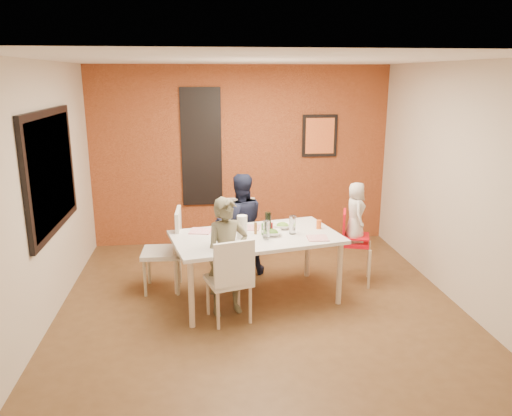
{
  "coord_description": "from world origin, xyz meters",
  "views": [
    {
      "loc": [
        -0.64,
        -5.26,
        2.54
      ],
      "look_at": [
        0.0,
        0.3,
        1.05
      ],
      "focal_mm": 35.0,
      "sensor_mm": 36.0,
      "label": 1
    }
  ],
  "objects": [
    {
      "name": "wine_glass_b",
      "position": [
        0.4,
        0.12,
        0.89
      ],
      "size": [
        0.08,
        0.08,
        0.22
      ],
      "primitive_type": "cylinder",
      "color": "silver",
      "rests_on": "dining_table"
    },
    {
      "name": "wine_glass_a",
      "position": [
        0.07,
        -0.05,
        0.89
      ],
      "size": [
        0.08,
        0.08,
        0.21
      ],
      "primitive_type": "cylinder",
      "color": "white",
      "rests_on": "dining_table"
    },
    {
      "name": "brick_accent_wall",
      "position": [
        0.0,
        2.23,
        1.35
      ],
      "size": [
        4.5,
        0.02,
        2.7
      ],
      "primitive_type": "cube",
      "color": "maroon",
      "rests_on": "ground"
    },
    {
      "name": "paper_towel_roll",
      "position": [
        -0.19,
        0.04,
        0.91
      ],
      "size": [
        0.11,
        0.11,
        0.26
      ],
      "primitive_type": "cylinder",
      "color": "white",
      "rests_on": "dining_table"
    },
    {
      "name": "picture_window_pane",
      "position": [
        -2.21,
        0.2,
        1.55
      ],
      "size": [
        0.02,
        1.55,
        1.15
      ],
      "primitive_type": "cube",
      "color": "black",
      "rests_on": "wall_left"
    },
    {
      "name": "art_print_frame",
      "position": [
        1.2,
        2.21,
        1.65
      ],
      "size": [
        0.54,
        0.03,
        0.64
      ],
      "primitive_type": "cube",
      "color": "black",
      "rests_on": "wall_back"
    },
    {
      "name": "condiment_green",
      "position": [
        0.06,
        0.13,
        0.84
      ],
      "size": [
        0.03,
        0.03,
        0.13
      ],
      "primitive_type": "cylinder",
      "color": "#2B6F25",
      "rests_on": "dining_table"
    },
    {
      "name": "salad_bowl_a",
      "position": [
        0.16,
        0.09,
        0.81
      ],
      "size": [
        0.25,
        0.25,
        0.05
      ],
      "primitive_type": "imported",
      "rotation": [
        0.0,
        0.0,
        -0.15
      ],
      "color": "white",
      "rests_on": "dining_table"
    },
    {
      "name": "wall_front",
      "position": [
        0.0,
        -2.25,
        1.35
      ],
      "size": [
        4.5,
        0.02,
        2.7
      ],
      "primitive_type": "cube",
      "color": "beige",
      "rests_on": "ground"
    },
    {
      "name": "child_near",
      "position": [
        -0.37,
        -0.21,
        0.65
      ],
      "size": [
        0.55,
        0.45,
        1.3
      ],
      "primitive_type": "imported",
      "rotation": [
        0.0,
        0.0,
        0.32
      ],
      "color": "brown",
      "rests_on": "ground"
    },
    {
      "name": "child_far",
      "position": [
        -0.13,
        0.92,
        0.67
      ],
      "size": [
        0.71,
        0.59,
        1.34
      ],
      "primitive_type": "imported",
      "rotation": [
        0.0,
        0.0,
        3.27
      ],
      "color": "black",
      "rests_on": "ground"
    },
    {
      "name": "condiment_brown",
      "position": [
        -0.02,
        0.16,
        0.85
      ],
      "size": [
        0.04,
        0.04,
        0.14
      ],
      "primitive_type": "cylinder",
      "color": "brown",
      "rests_on": "dining_table"
    },
    {
      "name": "sippy_cup",
      "position": [
        0.75,
        0.28,
        0.83
      ],
      "size": [
        0.06,
        0.06,
        0.1
      ],
      "primitive_type": "cylinder",
      "color": "#D25517",
      "rests_on": "dining_table"
    },
    {
      "name": "chair_left",
      "position": [
        -1.03,
        0.5,
        0.56
      ],
      "size": [
        0.48,
        0.48,
        1.0
      ],
      "rotation": [
        0.0,
        0.0,
        4.68
      ],
      "color": "silver",
      "rests_on": "ground"
    },
    {
      "name": "dining_table",
      "position": [
        -0.02,
        0.11,
        0.71
      ],
      "size": [
        2.05,
        1.41,
        0.78
      ],
      "rotation": [
        0.0,
        0.0,
        0.21
      ],
      "color": "white",
      "rests_on": "ground"
    },
    {
      "name": "chair_near",
      "position": [
        -0.35,
        -0.45,
        0.52
      ],
      "size": [
        0.53,
        0.53,
        0.94
      ],
      "rotation": [
        0.0,
        0.0,
        3.41
      ],
      "color": "white",
      "rests_on": "ground"
    },
    {
      "name": "condiment_red",
      "position": [
        0.17,
        0.17,
        0.84
      ],
      "size": [
        0.03,
        0.03,
        0.12
      ],
      "primitive_type": "cylinder",
      "color": "red",
      "rests_on": "dining_table"
    },
    {
      "name": "chair_far",
      "position": [
        -0.13,
        1.16,
        0.52
      ],
      "size": [
        0.45,
        0.45,
        0.93
      ],
      "rotation": [
        0.0,
        0.0,
        -0.05
      ],
      "color": "silver",
      "rests_on": "ground"
    },
    {
      "name": "plate_near_right",
      "position": [
        0.65,
        -0.09,
        0.78
      ],
      "size": [
        0.24,
        0.24,
        0.01
      ],
      "primitive_type": "cube",
      "rotation": [
        0.0,
        0.0,
        -0.06
      ],
      "color": "white",
      "rests_on": "dining_table"
    },
    {
      "name": "picture_window_frame",
      "position": [
        -2.22,
        0.2,
        1.55
      ],
      "size": [
        0.05,
        1.7,
        1.3
      ],
      "primitive_type": "cube",
      "color": "black",
      "rests_on": "wall_left"
    },
    {
      "name": "wall_left",
      "position": [
        -2.25,
        0.0,
        1.35
      ],
      "size": [
        0.02,
        4.5,
        2.7
      ],
      "primitive_type": "cube",
      "color": "beige",
      "rests_on": "ground"
    },
    {
      "name": "glassblock_strip",
      "position": [
        -0.6,
        2.21,
        1.5
      ],
      "size": [
        0.55,
        0.03,
        1.7
      ],
      "primitive_type": "cube",
      "color": "silver",
      "rests_on": "wall_back"
    },
    {
      "name": "ceiling",
      "position": [
        0.0,
        0.0,
        2.7
      ],
      "size": [
        4.5,
        4.5,
        0.02
      ],
      "primitive_type": "cube",
      "color": "white",
      "rests_on": "wall_back"
    },
    {
      "name": "ground",
      "position": [
        0.0,
        0.0,
        0.0
      ],
      "size": [
        4.5,
        4.5,
        0.0
      ],
      "primitive_type": "plane",
      "color": "brown",
      "rests_on": "ground"
    },
    {
      "name": "salad_bowl_b",
      "position": [
        0.32,
        0.34,
        0.81
      ],
      "size": [
        0.23,
        0.23,
        0.05
      ],
      "primitive_type": "imported",
      "rotation": [
        0.0,
        0.0,
        -0.09
      ],
      "color": "white",
      "rests_on": "dining_table"
    },
    {
      "name": "plate_near_left",
      "position": [
        -0.29,
        -0.28,
        0.78
      ],
      "size": [
        0.21,
        0.21,
        0.01
      ],
      "primitive_type": "cube",
      "rotation": [
        0.0,
        0.0,
        -0.06
      ],
      "color": "white",
      "rests_on": "dining_table"
    },
    {
      "name": "high_chair",
      "position": [
        1.23,
        0.47,
        0.55
      ],
      "size": [
        0.48,
        0.48,
        0.92
      ],
      "rotation": [
        0.0,
        0.0,
        1.26
      ],
      "color": "red",
      "rests_on": "ground"
    },
    {
      "name": "glassblock_surround",
      "position": [
        -0.6,
        2.21,
        1.5
      ],
      "size": [
        0.6,
        0.03,
        1.76
      ],
      "primitive_type": "cube",
      "color": "black",
      "rests_on": "wall_back"
    },
    {
      "name": "wall_back",
      "position": [
        0.0,
        2.25,
        1.35
      ],
      "size": [
        4.5,
        0.02,
        2.7
      ],
      "primitive_type": "cube",
      "color": "beige",
      "rests_on": "ground"
    },
    {
      "name": "plate_far_left",
      "position": [
        -0.65,
        0.32,
        0.79
      ],
      "size": [
        0.29,
        0.29,
        0.01
      ],
      "primitive_type": "cube",
      "rotation": [
        0.0,
        0.0,
        -0.22
      ],
      "color": "white",
      "rests_on": "dining_table"
    },
    {
      "name": "art_print_canvas",
      "position": [
        1.2,
        2.19,
        1.65
      ],
      "size": [
        0.44,
        0.01,
        0.54
      ],
      "primitive_type": "cube",
      "color": "orange",
      "rests_on": "wall_back"
    },
    {
      "name": "plate_far_mid",
      "position": [
        -0.06,
        0.4,
        0.79
      ],
      "size": [
        0.28,
        0.28,
        0.01
      ],
      "primitive_type": "cube",
      "rotation": [
        0.0,
        0.0,
        -0.25
      ],
      "color": "silver",
      "rests_on": "dining_table"
    },
    {
      "name": "wall_right",
      "position": [
        2.25,
        0.0,
        1.35
      ],
      "size": [
        0.02,
        4.5,
        2.7
      ],
      "primitive_type": "cube",
      "color": "beige",
      "rests_on": "ground"
    },
    {
      "name": "toddler",
      "position": [
        1.25,
        0.45,
        0.92
      ],
      "size": [
        0.26,
        0.38,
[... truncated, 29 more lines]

